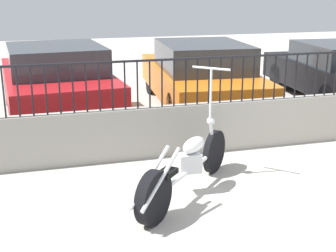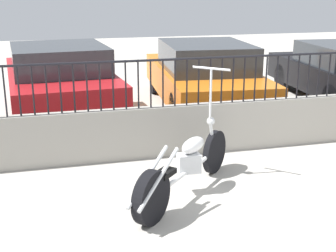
% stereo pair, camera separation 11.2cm
% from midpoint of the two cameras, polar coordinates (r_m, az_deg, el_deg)
% --- Properties ---
extents(low_wall, '(10.15, 0.18, 0.78)m').
position_cam_midpoint_polar(low_wall, '(7.66, 10.94, 0.37)').
color(low_wall, '#9E998E').
rests_on(low_wall, ground_plane).
extents(fence_railing, '(10.15, 0.04, 0.72)m').
position_cam_midpoint_polar(fence_railing, '(7.47, 11.31, 6.80)').
color(fence_railing, black).
rests_on(fence_railing, low_wall).
extents(motorcycle_white, '(1.73, 1.78, 1.51)m').
position_cam_midpoint_polar(motorcycle_white, '(5.68, 1.31, -5.28)').
color(motorcycle_white, black).
rests_on(motorcycle_white, ground_plane).
extents(car_red, '(2.21, 4.23, 1.43)m').
position_cam_midpoint_polar(car_red, '(9.43, -13.78, 5.30)').
color(car_red, black).
rests_on(car_red, ground_plane).
extents(car_orange, '(2.26, 4.73, 1.39)m').
position_cam_midpoint_polar(car_orange, '(10.00, 3.62, 6.24)').
color(car_orange, black).
rests_on(car_orange, ground_plane).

